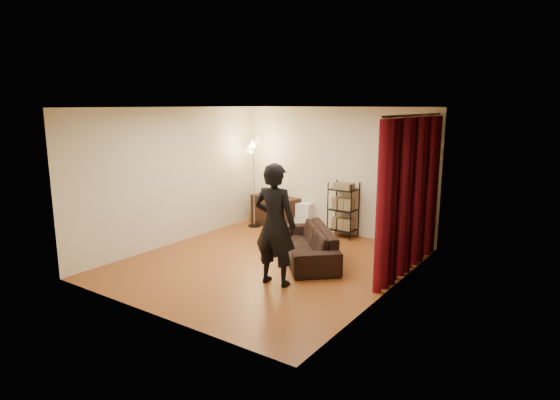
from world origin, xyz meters
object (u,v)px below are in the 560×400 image
Objects in this scene: storage_boxes at (304,216)px; wire_shelf at (343,210)px; person at (275,225)px; media_cabinet at (275,211)px; sofa at (307,244)px; floor_lamp at (254,184)px.

storage_boxes is 1.03m from wire_shelf.
storage_boxes is 0.52× the size of wire_shelf.
person reaches higher than media_cabinet.
person is 3.00m from wire_shelf.
wire_shelf is (-0.34, 2.95, -0.36)m from person.
person is 1.62× the size of wire_shelf.
wire_shelf reaches higher than sofa.
person is at bearing -46.73° from media_cabinet.
media_cabinet is at bearing -173.17° from storage_boxes.
person is at bearing -33.60° from sofa.
sofa is 2.48m from media_cabinet.
floor_lamp is (-2.07, -0.36, 0.41)m from wire_shelf.
sofa is 3.36× the size of storage_boxes.
media_cabinet reaches higher than sofa.
storage_boxes is (-1.34, 2.99, -0.65)m from person.
person is 3.14× the size of storage_boxes.
person is (0.20, -1.26, 0.65)m from sofa.
media_cabinet is at bearing 179.33° from wire_shelf.
media_cabinet reaches higher than storage_boxes.
media_cabinet is 1.72m from wire_shelf.
person reaches higher than storage_boxes.
storage_boxes is at bearing 170.90° from sofa.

